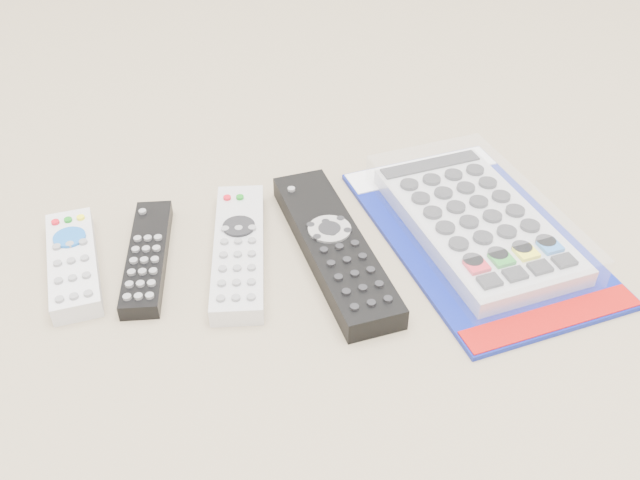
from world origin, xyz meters
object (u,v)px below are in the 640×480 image
object	(u,v)px
remote_silver_dvd	(239,250)
remote_large_black	(334,246)
remote_slim_black	(147,256)
jumbo_remote_packaged	(476,221)
remote_small_grey	(73,262)

from	to	relation	value
remote_silver_dvd	remote_large_black	world-z (taller)	remote_large_black
remote_slim_black	jumbo_remote_packaged	bearing A→B (deg)	2.95
remote_slim_black	remote_large_black	bearing A→B (deg)	-1.41
remote_silver_dvd	remote_small_grey	bearing A→B (deg)	-176.62
remote_slim_black	remote_silver_dvd	bearing A→B (deg)	0.49
remote_small_grey	remote_large_black	distance (m)	0.28
remote_silver_dvd	jumbo_remote_packaged	world-z (taller)	jumbo_remote_packaged
remote_silver_dvd	remote_large_black	size ratio (longest dim) A/B	0.83
jumbo_remote_packaged	remote_silver_dvd	bearing A→B (deg)	168.19
remote_silver_dvd	remote_large_black	distance (m)	0.10
remote_large_black	jumbo_remote_packaged	world-z (taller)	jumbo_remote_packaged
remote_small_grey	remote_slim_black	world-z (taller)	remote_small_grey
remote_slim_black	jumbo_remote_packaged	world-z (taller)	jumbo_remote_packaged
jumbo_remote_packaged	remote_small_grey	bearing A→B (deg)	167.50
remote_slim_black	remote_silver_dvd	distance (m)	0.10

